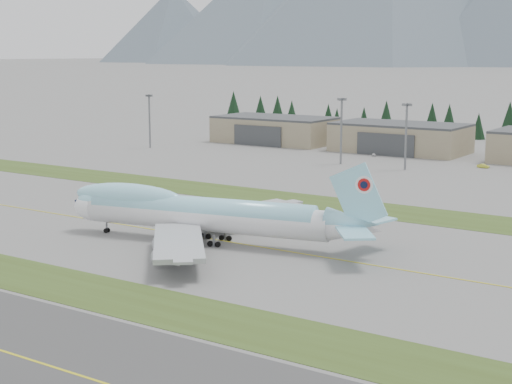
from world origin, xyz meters
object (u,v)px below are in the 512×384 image
Objects in this scene: hangar_center at (400,138)px; service_vehicle_a at (374,156)px; boeing_747_freighter at (202,213)px; service_vehicle_b at (483,168)px; hangar_left at (275,130)px.

hangar_center is 17.39m from service_vehicle_a.
boeing_747_freighter reaches higher than service_vehicle_b.
boeing_747_freighter reaches higher than service_vehicle_a.
hangar_left is 15.85× the size of service_vehicle_a.
hangar_center reaches higher than service_vehicle_b.
service_vehicle_a is at bearing 89.45° from boeing_747_freighter.
service_vehicle_b is at bearing -13.97° from hangar_left.
hangar_center is 45.62m from service_vehicle_b.
hangar_center reaches higher than service_vehicle_a.
boeing_747_freighter reaches higher than hangar_center.
hangar_center is at bearing 47.32° from service_vehicle_a.
hangar_left is at bearing 180.00° from hangar_center.
service_vehicle_a is 42.35m from service_vehicle_b.
hangar_center is 15.85× the size of service_vehicle_a.
service_vehicle_a is at bearing -17.36° from hangar_left.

